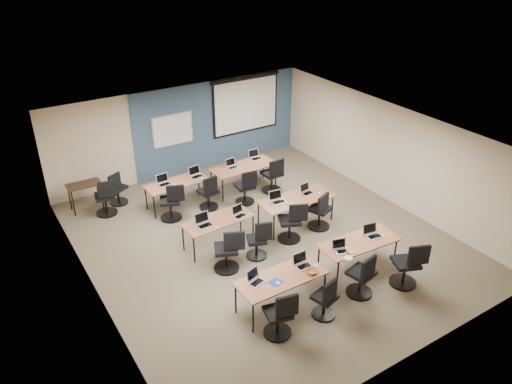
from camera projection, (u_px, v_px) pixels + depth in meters
floor at (263, 239)px, 12.12m from camera, size 8.00×9.00×0.02m
ceiling at (264, 136)px, 10.84m from camera, size 8.00×9.00×0.02m
wall_back at (181, 130)px, 14.83m from camera, size 8.00×0.04×2.70m
wall_front at (415, 299)px, 8.13m from camera, size 8.00×0.04×2.70m
wall_left at (90, 242)px, 9.59m from camera, size 0.04×9.00×2.70m
wall_right at (389, 153)px, 13.37m from camera, size 0.04×9.00×2.70m
blue_accent_panel at (219, 123)px, 15.40m from camera, size 5.50×0.04×2.70m
whiteboard at (173, 130)px, 14.59m from camera, size 1.28×0.03×0.98m
projector_screen at (246, 102)px, 15.55m from camera, size 2.40×0.10×1.82m
training_table_front_left at (281, 279)px, 9.66m from camera, size 1.81×0.75×0.73m
training_table_front_right at (359, 243)px, 10.75m from camera, size 1.79×0.75×0.73m
training_table_mid_left at (218, 221)px, 11.55m from camera, size 1.67×0.70×0.73m
training_table_mid_right at (296, 200)px, 12.45m from camera, size 1.93×0.81×0.73m
training_table_back_left at (177, 184)px, 13.22m from camera, size 1.67×0.70×0.73m
training_table_back_right at (244, 168)px, 14.11m from camera, size 1.87×0.78×0.73m
laptop_0 at (255, 279)px, 9.50m from camera, size 0.31×0.27×0.24m
mouse_0 at (278, 283)px, 9.46m from camera, size 0.10×0.12×0.04m
task_chair_0 at (280, 318)px, 9.10m from camera, size 0.53×0.53×1.01m
laptop_1 at (302, 263)px, 9.95m from camera, size 0.33×0.28×0.25m
mouse_1 at (316, 266)px, 9.93m from camera, size 0.07×0.11×0.04m
task_chair_1 at (326, 301)px, 9.53m from camera, size 0.47×0.47×0.95m
laptop_2 at (341, 248)px, 10.40m from camera, size 0.31×0.26×0.24m
mouse_2 at (354, 252)px, 10.35m from camera, size 0.07×0.11×0.04m
task_chair_2 at (362, 278)px, 10.10m from camera, size 0.55×0.55×1.02m
laptop_3 at (372, 233)px, 10.90m from camera, size 0.34×0.29×0.26m
mouse_3 at (384, 236)px, 10.90m from camera, size 0.06×0.09×0.03m
task_chair_3 at (408, 268)px, 10.39m from camera, size 0.60×0.57×1.05m
laptop_4 at (204, 222)px, 11.29m from camera, size 0.36×0.31×0.27m
mouse_4 at (217, 227)px, 11.20m from camera, size 0.07×0.10×0.03m
task_chair_4 at (228, 253)px, 10.85m from camera, size 0.61×0.57×1.04m
laptop_5 at (239, 213)px, 11.67m from camera, size 0.31×0.27×0.24m
mouse_5 at (250, 214)px, 11.73m from camera, size 0.07×0.10×0.03m
task_chair_5 at (258, 243)px, 11.28m from camera, size 0.51×0.48×0.96m
laptop_6 at (277, 199)px, 12.26m from camera, size 0.35×0.30×0.27m
mouse_6 at (291, 203)px, 12.20m from camera, size 0.07×0.11×0.04m
task_chair_6 at (292, 225)px, 11.90m from camera, size 0.60×0.56×1.04m
laptop_7 at (306, 191)px, 12.65m from camera, size 0.31×0.27×0.24m
mouse_7 at (319, 193)px, 12.64m from camera, size 0.07×0.10×0.04m
task_chair_7 at (320, 213)px, 12.37m from camera, size 0.58×0.55×1.03m
laptop_8 at (164, 182)px, 13.09m from camera, size 0.34×0.29×0.26m
mouse_8 at (174, 184)px, 13.07m from camera, size 0.08×0.10×0.03m
task_chair_8 at (172, 205)px, 12.76m from camera, size 0.59×0.56×1.03m
laptop_9 at (196, 174)px, 13.49m from camera, size 0.35×0.30×0.27m
mouse_9 at (202, 178)px, 13.38m from camera, size 0.08×0.11×0.04m
task_chair_9 at (209, 195)px, 13.24m from camera, size 0.52×0.52×1.00m
laptop_10 at (232, 165)px, 14.00m from camera, size 0.31×0.27×0.24m
mouse_10 at (237, 167)px, 13.98m from camera, size 0.06×0.10×0.03m
task_chair_10 at (246, 190)px, 13.51m from camera, size 0.53×0.53×1.01m
laptop_11 at (255, 156)px, 14.53m from camera, size 0.34×0.29×0.25m
mouse_11 at (262, 161)px, 14.39m from camera, size 0.07×0.10×0.03m
task_chair_11 at (273, 178)px, 14.10m from camera, size 0.57×0.57×1.05m
blue_mousepad at (276, 282)px, 9.50m from camera, size 0.27×0.24×0.01m
snack_bowl at (312, 272)px, 9.75m from camera, size 0.26×0.26×0.06m
snack_plate at (348, 258)px, 10.18m from camera, size 0.21×0.21×0.01m
coffee_cup at (348, 251)px, 10.33m from camera, size 0.07×0.07×0.06m
utility_table at (84, 187)px, 13.12m from camera, size 0.87×0.49×0.75m
spare_chair_a at (117, 191)px, 13.47m from camera, size 0.53×0.49×0.97m
spare_chair_b at (106, 200)px, 12.97m from camera, size 0.55×0.55×1.03m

